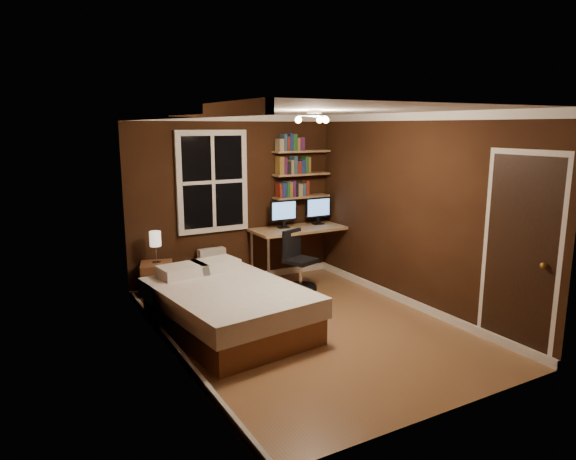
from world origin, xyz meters
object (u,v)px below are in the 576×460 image
nightstand (158,282)px  desk (306,231)px  bedside_lamp (156,247)px  radiator (212,268)px  desk_lamp (346,210)px  monitor_left (283,214)px  monitor_right (318,211)px  bed (228,307)px  office_chair (298,268)px

nightstand → desk: 2.36m
bedside_lamp → radiator: 0.97m
desk_lamp → monitor_left: bearing=170.6°
nightstand → monitor_right: (2.57, 0.00, 0.76)m
bed → monitor_right: 2.70m
bed → radiator: bed is taller
monitor_left → bed: bearing=-136.3°
desk → monitor_left: 0.45m
bed → desk: bearing=29.0°
desk_lamp → nightstand: bearing=176.7°
monitor_right → desk_lamp: desk_lamp is taller
desk → desk_lamp: 0.75m
monitor_left → desk_lamp: size_ratio=1.01×
monitor_right → office_chair: (-0.65, -0.50, -0.71)m
bedside_lamp → desk_lamp: desk_lamp is taller
bed → monitor_left: 2.24m
bedside_lamp → office_chair: bedside_lamp is taller
monitor_right → desk_lamp: bearing=-22.2°
desk → desk_lamp: desk_lamp is taller
desk → office_chair: office_chair is taller
desk → office_chair: 0.71m
bed → bedside_lamp: bedside_lamp is taller
nightstand → monitor_left: (1.95, 0.00, 0.76)m
desk → monitor_right: monitor_right is taller
desk → monitor_left: (-0.35, 0.09, 0.27)m
radiator → desk: (1.46, -0.23, 0.46)m
desk → office_chair: size_ratio=1.99×
bed → monitor_right: monitor_right is taller
desk → monitor_right: size_ratio=3.87×
nightstand → monitor_left: size_ratio=1.18×
monitor_left → nightstand: bearing=-180.0°
bedside_lamp → desk: bearing=-2.1°
monitor_right → monitor_left: bearing=180.0°
radiator → monitor_right: bearing=-4.9°
radiator → office_chair: 1.26m
nightstand → bed: bearing=-57.8°
monitor_left → office_chair: monitor_left is taller
office_chair → monitor_left: bearing=67.6°
bedside_lamp → desk_lamp: (2.99, -0.17, 0.29)m
desk_lamp → office_chair: bearing=-163.0°
radiator → monitor_left: 1.34m
monitor_left → office_chair: size_ratio=0.51×
bed → office_chair: office_chair is taller
monitor_left → office_chair: 0.87m
nightstand → bedside_lamp: bearing=0.0°
nightstand → bedside_lamp: 0.48m
monitor_left → desk_lamp: 1.05m
bed → bedside_lamp: (-0.43, 1.46, 0.46)m
radiator → monitor_right: monitor_right is taller
bedside_lamp → bed: bearing=-73.7°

